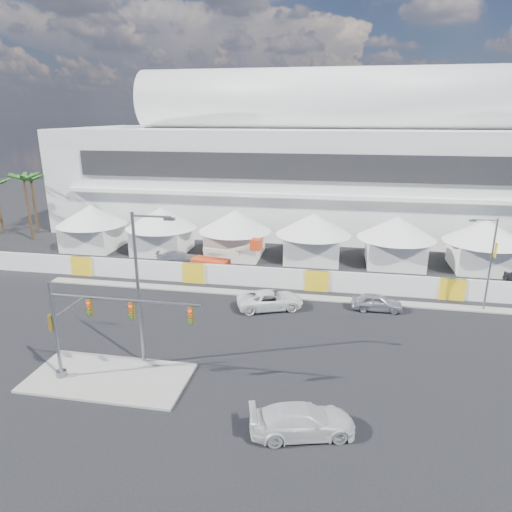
% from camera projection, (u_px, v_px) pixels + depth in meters
% --- Properties ---
extents(ground, '(160.00, 160.00, 0.00)m').
position_uv_depth(ground, '(214.00, 363.00, 30.49)').
color(ground, black).
rests_on(ground, ground).
extents(median_island, '(10.00, 5.00, 0.15)m').
position_uv_depth(median_island, '(109.00, 378.00, 28.69)').
color(median_island, gray).
rests_on(median_island, ground).
extents(far_curb, '(80.00, 1.20, 0.12)m').
position_uv_depth(far_curb, '(480.00, 309.00, 38.76)').
color(far_curb, gray).
rests_on(far_curb, ground).
extents(stadium, '(80.00, 24.80, 21.98)m').
position_uv_depth(stadium, '(349.00, 161.00, 65.14)').
color(stadium, silver).
rests_on(stadium, ground).
extents(tent_row, '(53.40, 8.40, 5.40)m').
position_uv_depth(tent_row, '(274.00, 231.00, 52.00)').
color(tent_row, silver).
rests_on(tent_row, ground).
extents(hoarding_fence, '(70.00, 0.25, 2.00)m').
position_uv_depth(hoarding_fence, '(317.00, 281.00, 42.77)').
color(hoarding_fence, white).
rests_on(hoarding_fence, ground).
extents(palm_cluster, '(10.60, 10.60, 8.55)m').
position_uv_depth(palm_cluster, '(33.00, 184.00, 61.92)').
color(palm_cluster, '#47331E').
rests_on(palm_cluster, ground).
extents(sedan_silver, '(1.78, 4.23, 1.43)m').
position_uv_depth(sedan_silver, '(377.00, 302.00, 38.58)').
color(sedan_silver, '#B9B8BD').
rests_on(sedan_silver, ground).
extents(pickup_curb, '(4.41, 6.18, 1.56)m').
position_uv_depth(pickup_curb, '(270.00, 300.00, 38.88)').
color(pickup_curb, white).
rests_on(pickup_curb, ground).
extents(pickup_near, '(3.61, 5.87, 1.59)m').
position_uv_depth(pickup_near, '(302.00, 421.00, 23.55)').
color(pickup_near, silver).
rests_on(pickup_near, ground).
extents(lot_car_c, '(3.28, 5.38, 1.46)m').
position_uv_depth(lot_car_c, '(179.00, 258.00, 50.33)').
color(lot_car_c, '#AEAEB3').
rests_on(lot_car_c, ground).
extents(traffic_mast, '(9.63, 0.62, 6.35)m').
position_uv_depth(traffic_mast, '(88.00, 327.00, 27.25)').
color(traffic_mast, gray).
rests_on(traffic_mast, median_island).
extents(streetlight_median, '(2.81, 0.28, 10.15)m').
position_uv_depth(streetlight_median, '(141.00, 279.00, 28.71)').
color(streetlight_median, slate).
rests_on(streetlight_median, median_island).
extents(streetlight_curb, '(2.37, 0.53, 7.99)m').
position_uv_depth(streetlight_curb, '(489.00, 258.00, 37.38)').
color(streetlight_curb, gray).
rests_on(streetlight_curb, ground).
extents(boom_lift, '(8.02, 2.58, 3.97)m').
position_uv_depth(boom_lift, '(217.00, 261.00, 48.28)').
color(boom_lift, red).
rests_on(boom_lift, ground).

